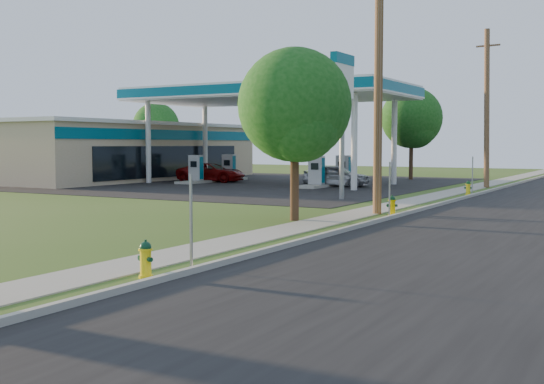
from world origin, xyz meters
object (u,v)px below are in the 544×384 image
Objects in this scene: utility_pole_mid at (378,81)px; price_pylon at (342,84)px; tree_verge at (296,109)px; car_red at (211,173)px; fuel_pump_nw at (196,173)px; tree_lot at (413,120)px; tree_back at (156,128)px; fuel_pump_ne at (317,176)px; fuel_pump_sw at (229,171)px; fuel_pump_se at (343,173)px; car_silver at (336,176)px; hydrant_near at (146,259)px; hydrant_mid at (392,206)px; utility_pole_far at (487,108)px; hydrant_far at (468,188)px.

utility_pole_mid reaches higher than price_pylon.
utility_pole_mid is at bearing 65.61° from tree_verge.
fuel_pump_nw is at bearing 170.87° from car_red.
tree_lot reaches higher than tree_back.
fuel_pump_ne is 9.25m from car_red.
tree_verge is at bearing -66.14° from fuel_pump_ne.
tree_verge is (7.31, -16.52, 3.09)m from fuel_pump_ne.
utility_pole_mid is at bearing -43.52° from fuel_pump_sw.
fuel_pump_sw is 26.39m from tree_verge.
price_pylon reaches higher than tree_back.
car_silver is (0.73, -2.71, -0.03)m from fuel_pump_se.
tree_lot is at bearing -16.30° from car_silver.
fuel_pump_nw is at bearing 124.45° from hydrant_near.
car_red reaches higher than hydrant_mid.
fuel_pump_sw is at bearing 136.86° from hydrant_mid.
price_pylon is at bearing -35.36° from tree_back.
fuel_pump_ne is (-8.90, -5.00, -4.08)m from utility_pole_far.
utility_pole_mid is 1.66× the size of tree_verge.
utility_pole_far is at bearing 90.95° from hydrant_near.
tree_verge reaches higher than fuel_pump_sw.
tree_back is 1.58× the size of car_silver.
car_red is (-0.06, 1.88, -0.06)m from fuel_pump_nw.
utility_pole_far is 1.39× the size of tree_lot.
utility_pole_far is 2.34× the size of car_silver.
hydrant_near is at bearing -87.81° from utility_pole_mid.
fuel_pump_nw is 23.41m from tree_verge.
fuel_pump_se reaches higher than car_red.
hydrant_near is 13.37m from hydrant_mid.
fuel_pump_nw is at bearing -133.16° from tree_lot.
car_red is (-17.96, -3.12, -4.14)m from utility_pole_far.
fuel_pump_ne is at bearing -150.67° from utility_pole_far.
utility_pole_far is 9.65m from tree_lot.
car_silver is at bearing 119.75° from utility_pole_mid.
price_pylon is 10.86m from car_silver.
fuel_pump_se is 0.50× the size of tree_back.
fuel_pump_ne is 10.17m from price_pylon.
tree_back is at bearing 141.52° from hydrant_mid.
car_silver is (-8.79, 2.99, 0.32)m from hydrant_far.
price_pylon reaches higher than hydrant_far.
utility_pole_mid is at bearing 92.19° from hydrant_near.
hydrant_mid is (4.67, -6.00, -5.05)m from price_pylon.
tree_lot reaches higher than fuel_pump_ne.
fuel_pump_nw is at bearing -156.04° from fuel_pump_se.
hydrant_mid is at bearing -157.92° from car_silver.
utility_pole_mid is 25.05m from fuel_pump_sw.
tree_lot is at bearing 80.05° from fuel_pump_ne.
car_silver is (9.73, 1.29, -0.03)m from fuel_pump_nw.
tree_lot is at bearing 135.10° from utility_pole_far.
tree_lot reaches higher than fuel_pump_nw.
tree_back is at bearing 157.10° from hydrant_far.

